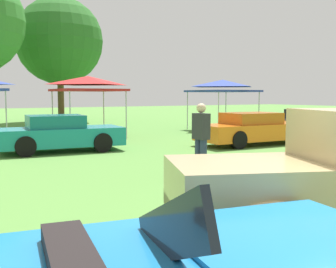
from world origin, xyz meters
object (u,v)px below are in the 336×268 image
object	(u,v)px
show_car_charcoal	(309,122)
canopy_tent_center_field	(88,83)
canopy_tent_right_field	(223,85)
show_car_teal	(60,134)
spectator_near_truck	(201,137)
show_car_orange	(254,129)

from	to	relation	value
show_car_charcoal	canopy_tent_center_field	bearing A→B (deg)	158.17
canopy_tent_center_field	canopy_tent_right_field	xyz separation A→B (m)	(7.72, 0.27, 0.00)
show_car_teal	spectator_near_truck	world-z (taller)	spectator_near_truck
show_car_orange	spectator_near_truck	size ratio (longest dim) A/B	2.74
show_car_teal	show_car_orange	xyz separation A→B (m)	(6.89, -1.94, 0.00)
show_car_charcoal	spectator_near_truck	size ratio (longest dim) A/B	2.71
show_car_charcoal	spectator_near_truck	distance (m)	11.92
show_car_orange	canopy_tent_center_field	distance (m)	7.41
show_car_teal	canopy_tent_right_field	distance (m)	11.01
spectator_near_truck	canopy_tent_right_field	bearing A→B (deg)	48.66
show_car_orange	spectator_near_truck	distance (m)	6.60
show_car_teal	show_car_orange	size ratio (longest dim) A/B	0.90
show_car_orange	canopy_tent_right_field	bearing A→B (deg)	61.19
canopy_tent_center_field	canopy_tent_right_field	distance (m)	7.72
show_car_teal	canopy_tent_right_field	size ratio (longest dim) A/B	1.38
show_car_charcoal	canopy_tent_right_field	distance (m)	4.92
show_car_teal	canopy_tent_center_field	bearing A→B (deg)	56.79
canopy_tent_center_field	show_car_orange	bearing A→B (deg)	-51.31
show_car_teal	show_car_charcoal	bearing A→B (deg)	-0.99
show_car_orange	spectator_near_truck	bearing A→B (deg)	-144.08
show_car_teal	show_car_charcoal	distance (m)	12.07
show_car_charcoal	canopy_tent_right_field	size ratio (longest dim) A/B	1.51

